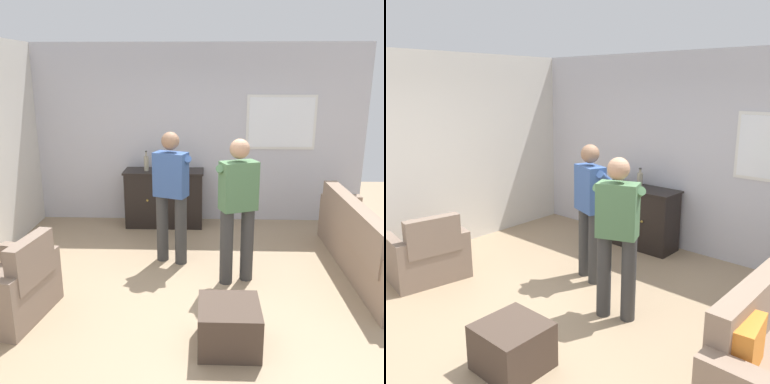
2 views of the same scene
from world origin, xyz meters
The scene contains 10 objects.
ground centered at (0.00, 0.00, 0.00)m, with size 10.40×10.40×0.00m, color #9E8466.
wall_back_with_window centered at (0.03, 2.66, 1.41)m, with size 5.20×0.15×2.80m.
wall_side_left centered at (-2.66, 0.00, 1.40)m, with size 0.12×5.20×2.80m, color silver.
armchair centered at (-1.79, -0.39, 0.29)m, with size 0.78×0.97×0.85m.
sideboard_cabinet centered at (-0.55, 2.30, 0.45)m, with size 1.23×0.49×0.89m.
bottle_wine_green centered at (-0.81, 2.26, 1.02)m, with size 0.07×0.07×0.31m.
bottle_liquor_amber centered at (-0.56, 2.35, 1.01)m, with size 0.08×0.08×0.28m.
ottoman centered at (0.32, -0.81, 0.20)m, with size 0.54×0.54×0.41m, color #47382D.
person_standing_left centered at (-0.32, 0.96, 0.94)m, with size 0.52×0.52×1.68m.
person_standing_right centered at (0.46, 0.45, 0.94)m, with size 0.52×0.52×1.68m.
Camera 2 is at (2.86, -2.80, 2.35)m, focal length 40.00 mm.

